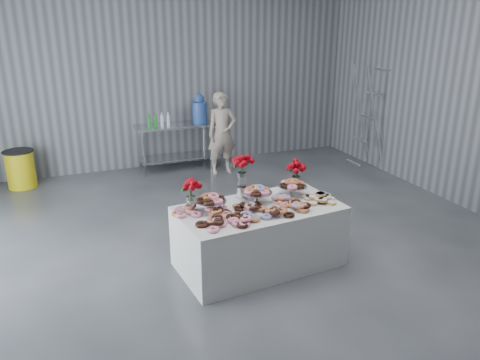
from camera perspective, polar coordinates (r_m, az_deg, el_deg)
The scene contains 17 objects.
ground at distance 5.64m, azimuth 0.08°, elevation -11.09°, with size 9.00×9.00×0.00m, color #34373B.
room_walls at distance 4.84m, azimuth -3.37°, elevation 16.73°, with size 8.04×9.04×4.02m.
display_table at distance 5.62m, azimuth 2.35°, elevation -6.86°, with size 1.90×1.00×0.75m, color silver.
prep_table at distance 9.14m, azimuth -7.89°, elevation 5.02°, with size 1.50×0.60×0.90m.
donut_mounds at distance 5.41m, azimuth 2.62°, elevation -3.09°, with size 1.80×0.80×0.09m, color #BE7345, non-canonical shape.
cake_stand_left at distance 5.31m, azimuth -3.56°, elevation -2.42°, with size 0.36×0.36×0.17m.
cake_stand_mid at distance 5.56m, azimuth 2.11°, elevation -1.38°, with size 0.36×0.36×0.17m.
cake_stand_right at distance 5.80m, azimuth 6.44°, elevation -0.58°, with size 0.36×0.36×0.17m.
danish_pile at distance 5.71m, azimuth 9.73°, elevation -1.98°, with size 0.48×0.48×0.11m, color white, non-canonical shape.
bouquet_left at distance 5.27m, azimuth -6.02°, elevation -0.84°, with size 0.26×0.26×0.42m.
bouquet_right at distance 5.95m, azimuth 6.92°, elevation 1.50°, with size 0.26×0.26×0.42m.
bouquet_center at distance 5.60m, azimuth 0.26°, elevation 1.39°, with size 0.26×0.26×0.57m.
water_jug at distance 9.15m, azimuth -4.97°, elevation 8.55°, with size 0.28×0.28×0.55m.
drink_bottles at distance 8.88m, azimuth -9.87°, elevation 7.26°, with size 0.54×0.08×0.27m, color #268C33, non-canonical shape.
person at distance 8.82m, azimuth -2.21°, elevation 5.70°, with size 0.56×0.37×1.55m, color #CC8C93.
trash_barrel at distance 9.02m, azimuth -25.19°, elevation 1.23°, with size 0.51×0.51×0.66m.
stepladder at distance 9.41m, azimuth 15.30°, elevation 7.41°, with size 0.24×0.51×2.03m, color silver, non-canonical shape.
Camera 1 is at (-1.77, -4.53, 2.86)m, focal length 35.00 mm.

